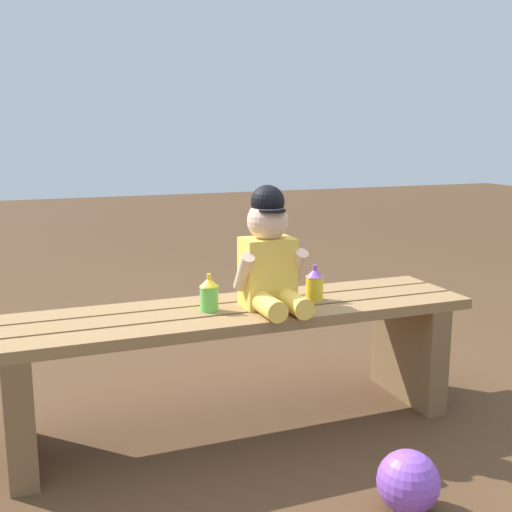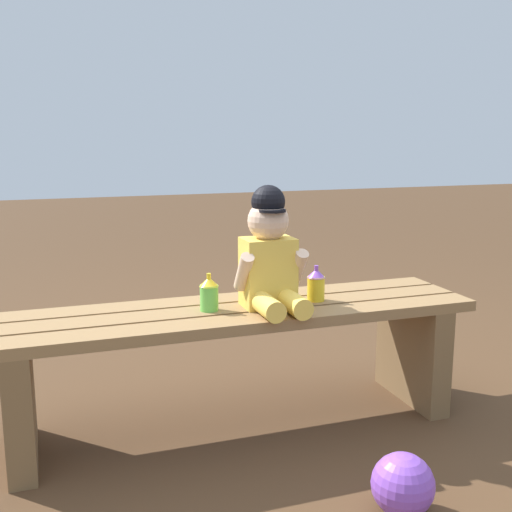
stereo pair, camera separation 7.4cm
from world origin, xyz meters
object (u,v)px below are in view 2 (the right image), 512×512
object	(u,v)px
child_figure	(270,255)
toy_ball	(403,485)
park_bench	(236,345)
sippy_cup_right	(316,284)
sippy_cup_left	(209,293)

from	to	relation	value
child_figure	toy_ball	size ratio (longest dim) A/B	2.41
toy_ball	child_figure	bearing A→B (deg)	104.30
park_bench	child_figure	world-z (taller)	child_figure
sippy_cup_right	toy_ball	world-z (taller)	sippy_cup_right
park_bench	sippy_cup_left	distance (m)	0.21
child_figure	sippy_cup_left	xyz separation A→B (m)	(-0.20, 0.03, -0.12)
park_bench	toy_ball	size ratio (longest dim) A/B	9.62
toy_ball	sippy_cup_left	bearing A→B (deg)	119.42
park_bench	sippy_cup_right	distance (m)	0.34
toy_ball	park_bench	bearing A→B (deg)	112.38
child_figure	park_bench	bearing A→B (deg)	162.74
sippy_cup_left	toy_ball	size ratio (longest dim) A/B	0.74
sippy_cup_left	toy_ball	distance (m)	0.82
park_bench	sippy_cup_left	world-z (taller)	sippy_cup_left
sippy_cup_left	sippy_cup_right	distance (m)	0.38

